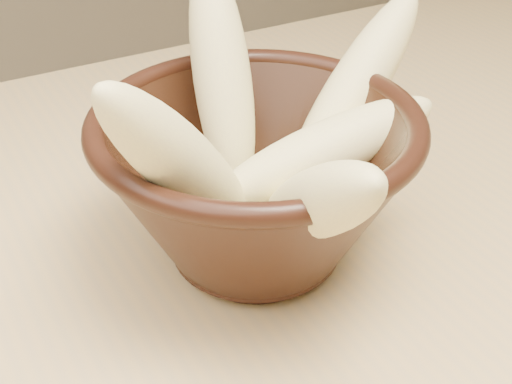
{
  "coord_description": "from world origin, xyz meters",
  "views": [
    {
      "loc": [
        -0.34,
        -0.3,
        1.06
      ],
      "look_at": [
        -0.16,
        0.03,
        0.8
      ],
      "focal_mm": 50.0,
      "sensor_mm": 36.0,
      "label": 1
    }
  ],
  "objects": [
    {
      "name": "table",
      "position": [
        0.0,
        0.0,
        0.67
      ],
      "size": [
        1.2,
        0.8,
        0.75
      ],
      "color": "tan",
      "rests_on": "ground"
    },
    {
      "name": "bowl",
      "position": [
        -0.16,
        0.03,
        0.81
      ],
      "size": [
        0.21,
        0.21,
        0.11
      ],
      "rotation": [
        0.0,
        0.0,
        -0.01
      ],
      "color": "black",
      "rests_on": "table"
    },
    {
      "name": "milk_puddle",
      "position": [
        -0.16,
        0.03,
        0.79
      ],
      "size": [
        0.12,
        0.12,
        0.02
      ],
      "primitive_type": "cylinder",
      "color": "#F0E9C1",
      "rests_on": "bowl"
    },
    {
      "name": "banana_upright",
      "position": [
        -0.15,
        0.08,
        0.86
      ],
      "size": [
        0.06,
        0.11,
        0.16
      ],
      "primitive_type": "ellipsoid",
      "rotation": [
        0.47,
        0.0,
        2.92
      ],
      "color": "#F7EA91",
      "rests_on": "bowl"
    },
    {
      "name": "banana_left",
      "position": [
        -0.22,
        0.0,
        0.86
      ],
      "size": [
        0.14,
        0.09,
        0.15
      ],
      "primitive_type": "ellipsoid",
      "rotation": [
        0.67,
        0.0,
        -1.13
      ],
      "color": "#F7EA91",
      "rests_on": "bowl"
    },
    {
      "name": "banana_right",
      "position": [
        -0.07,
        0.05,
        0.84
      ],
      "size": [
        0.16,
        0.09,
        0.14
      ],
      "primitive_type": "ellipsoid",
      "rotation": [
        0.89,
        0.0,
        1.9
      ],
      "color": "#F7EA91",
      "rests_on": "bowl"
    },
    {
      "name": "banana_across",
      "position": [
        -0.12,
        0.01,
        0.83
      ],
      "size": [
        0.17,
        0.05,
        0.07
      ],
      "primitive_type": "ellipsoid",
      "rotation": [
        1.34,
        0.0,
        1.47
      ],
      "color": "#F7EA91",
      "rests_on": "bowl"
    },
    {
      "name": "banana_front",
      "position": [
        -0.16,
        -0.05,
        0.84
      ],
      "size": [
        0.06,
        0.15,
        0.13
      ],
      "primitive_type": "ellipsoid",
      "rotation": [
        0.88,
        0.0,
        -0.18
      ],
      "color": "#F7EA91",
      "rests_on": "bowl"
    }
  ]
}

